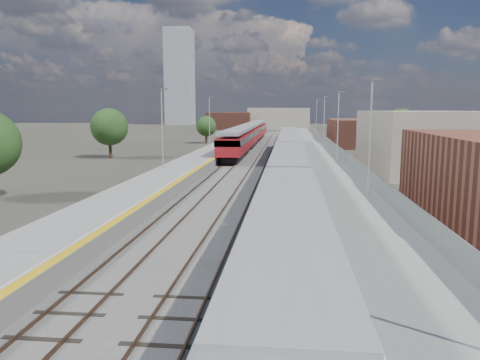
# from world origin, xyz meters

# --- Properties ---
(ground) EXTENTS (320.00, 320.00, 0.00)m
(ground) POSITION_xyz_m (0.00, 50.00, 0.00)
(ground) COLOR #47443A
(ground) RESTS_ON ground
(ballast_bed) EXTENTS (10.50, 155.00, 0.06)m
(ballast_bed) POSITION_xyz_m (-2.25, 52.50, 0.03)
(ballast_bed) COLOR #565451
(ballast_bed) RESTS_ON ground
(tracks) EXTENTS (8.96, 160.00, 0.17)m
(tracks) POSITION_xyz_m (-1.65, 54.18, 0.11)
(tracks) COLOR #4C3323
(tracks) RESTS_ON ground
(platform_right) EXTENTS (4.70, 155.00, 8.52)m
(platform_right) POSITION_xyz_m (5.28, 52.49, 0.54)
(platform_right) COLOR slate
(platform_right) RESTS_ON ground
(platform_left) EXTENTS (4.30, 155.00, 8.52)m
(platform_left) POSITION_xyz_m (-9.05, 52.49, 0.52)
(platform_left) COLOR slate
(platform_left) RESTS_ON ground
(buildings) EXTENTS (72.00, 185.50, 40.00)m
(buildings) POSITION_xyz_m (-18.12, 138.60, 10.70)
(buildings) COLOR brown
(buildings) RESTS_ON ground
(green_train) EXTENTS (2.74, 76.33, 3.02)m
(green_train) POSITION_xyz_m (1.50, 34.74, 2.12)
(green_train) COLOR black
(green_train) RESTS_ON ground
(red_train) EXTENTS (3.03, 61.39, 3.82)m
(red_train) POSITION_xyz_m (-5.50, 74.96, 2.26)
(red_train) COLOR black
(red_train) RESTS_ON ground
(tree_b) EXTENTS (4.98, 4.98, 6.75)m
(tree_b) POSITION_xyz_m (-22.53, 52.44, 4.25)
(tree_b) COLOR #382619
(tree_b) RESTS_ON ground
(tree_c) EXTENTS (3.91, 3.91, 5.30)m
(tree_c) POSITION_xyz_m (-14.48, 81.29, 3.33)
(tree_c) COLOR #382619
(tree_c) RESTS_ON ground
(tree_d) EXTENTS (4.99, 4.99, 6.76)m
(tree_d) POSITION_xyz_m (19.35, 69.65, 4.25)
(tree_d) COLOR #382619
(tree_d) RESTS_ON ground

